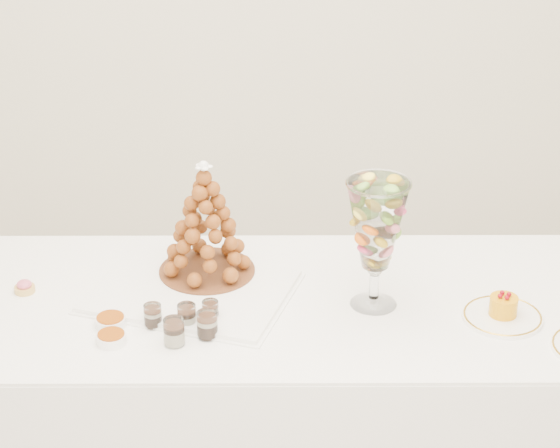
{
  "coord_description": "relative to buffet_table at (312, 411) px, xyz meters",
  "views": [
    {
      "loc": [
        -0.05,
        -2.61,
        2.41
      ],
      "look_at": [
        0.01,
        0.22,
        0.98
      ],
      "focal_mm": 70.0,
      "sensor_mm": 36.0,
      "label": 1
    }
  ],
  "objects": [
    {
      "name": "verrine_a",
      "position": [
        -0.45,
        -0.13,
        0.43
      ],
      "size": [
        0.05,
        0.05,
        0.07
      ],
      "primitive_type": "cylinder",
      "rotation": [
        0.0,
        0.0,
        -0.03
      ],
      "color": "white",
      "rests_on": "buffet_table"
    },
    {
      "name": "cake_plate",
      "position": [
        0.53,
        -0.11,
        0.4
      ],
      "size": [
        0.23,
        0.23,
        0.01
      ],
      "primitive_type": "cylinder",
      "color": "white",
      "rests_on": "buffet_table"
    },
    {
      "name": "verrine_b",
      "position": [
        -0.36,
        -0.13,
        0.43
      ],
      "size": [
        0.06,
        0.06,
        0.07
      ],
      "primitive_type": "cylinder",
      "rotation": [
        0.0,
        0.0,
        -0.18
      ],
      "color": "white",
      "rests_on": "buffet_table"
    },
    {
      "name": "verrine_e",
      "position": [
        -0.3,
        -0.19,
        0.43
      ],
      "size": [
        0.06,
        0.06,
        0.08
      ],
      "primitive_type": "cylinder",
      "rotation": [
        0.0,
        0.0,
        0.01
      ],
      "color": "white",
      "rests_on": "buffet_table"
    },
    {
      "name": "lace_tray",
      "position": [
        -0.36,
        0.05,
        0.4
      ],
      "size": [
        0.66,
        0.57,
        0.02
      ],
      "primitive_type": "cube",
      "rotation": [
        0.0,
        0.0,
        -0.34
      ],
      "color": "white",
      "rests_on": "buffet_table"
    },
    {
      "name": "pink_tart",
      "position": [
        -0.85,
        0.07,
        0.41
      ],
      "size": [
        0.06,
        0.06,
        0.04
      ],
      "color": "tan",
      "rests_on": "buffet_table"
    },
    {
      "name": "mousse_cake",
      "position": [
        0.53,
        -0.1,
        0.43
      ],
      "size": [
        0.08,
        0.08,
        0.07
      ],
      "color": "orange",
      "rests_on": "cake_plate"
    },
    {
      "name": "buffet_table",
      "position": [
        0.0,
        0.0,
        0.0
      ],
      "size": [
        2.08,
        0.86,
        0.78
      ],
      "rotation": [
        0.0,
        0.0,
        -0.02
      ],
      "color": "white",
      "rests_on": "ground"
    },
    {
      "name": "verrine_d",
      "position": [
        -0.39,
        -0.22,
        0.43
      ],
      "size": [
        0.07,
        0.07,
        0.08
      ],
      "primitive_type": "cylinder",
      "rotation": [
        0.0,
        0.0,
        0.24
      ],
      "color": "white",
      "rests_on": "buffet_table"
    },
    {
      "name": "croquembouche",
      "position": [
        -0.31,
        0.15,
        0.59
      ],
      "size": [
        0.29,
        0.29,
        0.36
      ],
      "rotation": [
        0.0,
        0.0,
        0.04
      ],
      "color": "brown",
      "rests_on": "lace_tray"
    },
    {
      "name": "verrine_c",
      "position": [
        -0.3,
        -0.1,
        0.42
      ],
      "size": [
        0.06,
        0.06,
        0.06
      ],
      "primitive_type": "cylinder",
      "rotation": [
        0.0,
        0.0,
        -0.29
      ],
      "color": "white",
      "rests_on": "buffet_table"
    },
    {
      "name": "macaron_vase",
      "position": [
        0.17,
        -0.02,
        0.64
      ],
      "size": [
        0.17,
        0.17,
        0.38
      ],
      "color": "white",
      "rests_on": "buffet_table"
    },
    {
      "name": "ramekin_back",
      "position": [
        -0.57,
        -0.12,
        0.41
      ],
      "size": [
        0.09,
        0.09,
        0.03
      ],
      "primitive_type": "cylinder",
      "color": "white",
      "rests_on": "buffet_table"
    },
    {
      "name": "ramekin_front",
      "position": [
        -0.56,
        -0.21,
        0.4
      ],
      "size": [
        0.08,
        0.08,
        0.03
      ],
      "primitive_type": "cylinder",
      "color": "white",
      "rests_on": "buffet_table"
    }
  ]
}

